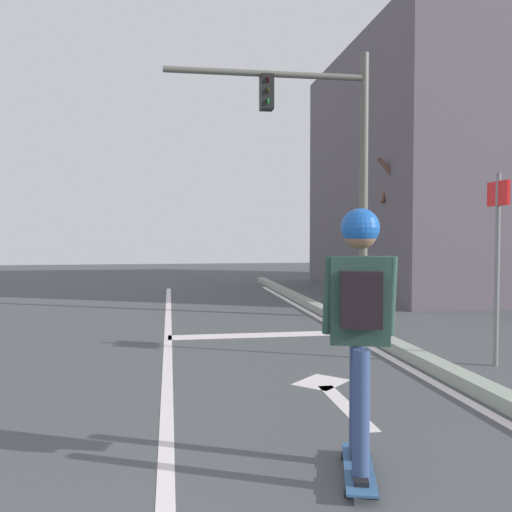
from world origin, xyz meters
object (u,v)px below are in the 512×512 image
street_sign_post (497,241)px  skater (360,303)px  traffic_signal_mast (323,143)px  roadside_tree (398,240)px  skateboard (358,468)px

street_sign_post → skater: bearing=-135.0°
traffic_signal_mast → street_sign_post: traffic_signal_mast is taller
traffic_signal_mast → roadside_tree: (2.39, 2.01, -1.89)m
skateboard → traffic_signal_mast: (1.65, 6.73, 3.31)m
roadside_tree → street_sign_post: bearing=-102.3°
skater → roadside_tree: (4.05, 8.75, 0.31)m
skater → street_sign_post: bearing=45.0°
skateboard → skater: (-0.00, -0.01, 1.11)m
skater → street_sign_post: (2.75, 2.75, 0.37)m
skateboard → traffic_signal_mast: bearing=76.2°
skateboard → traffic_signal_mast: traffic_signal_mast is taller
traffic_signal_mast → street_sign_post: (1.09, -3.99, -1.83)m
skater → roadside_tree: roadside_tree is taller
street_sign_post → roadside_tree: size_ratio=0.70×
traffic_signal_mast → street_sign_post: size_ratio=2.14×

